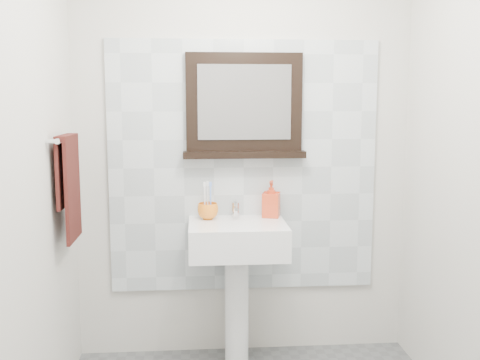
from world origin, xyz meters
name	(u,v)px	position (x,y,z in m)	size (l,w,h in m)	color
back_wall	(243,150)	(0.00, 1.10, 1.25)	(2.00, 0.01, 2.50)	beige
front_wall	(332,242)	(0.00, -1.10, 1.25)	(2.00, 0.01, 2.50)	beige
left_wall	(13,177)	(-1.00, 0.00, 1.25)	(0.01, 2.20, 2.50)	beige
splashback	(244,167)	(0.00, 1.09, 1.15)	(1.60, 0.02, 1.50)	silver
pedestal_sink	(237,254)	(-0.05, 0.87, 0.68)	(0.55, 0.44, 0.96)	white
toothbrush_cup	(208,211)	(-0.22, 0.98, 0.91)	(0.12, 0.12, 0.09)	orange
toothbrushes	(208,198)	(-0.22, 0.98, 0.98)	(0.05, 0.04, 0.21)	white
soap_dispenser	(271,199)	(0.16, 1.01, 0.97)	(0.10, 0.10, 0.22)	red
framed_mirror	(244,108)	(0.00, 1.06, 1.50)	(0.72, 0.11, 0.61)	black
towel_bar	(66,139)	(-0.95, 0.69, 1.35)	(0.07, 0.40, 0.03)	silver
hand_towel	(69,179)	(-0.94, 0.69, 1.14)	(0.06, 0.30, 0.55)	#34110E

